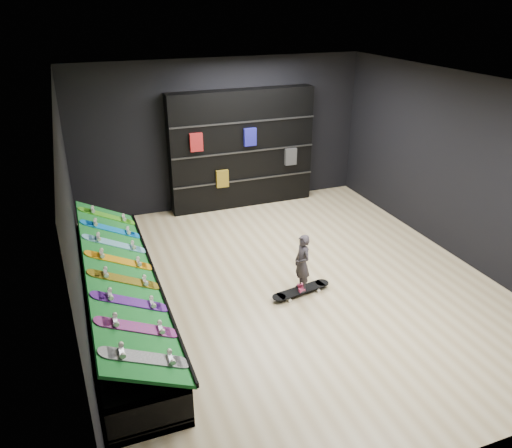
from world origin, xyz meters
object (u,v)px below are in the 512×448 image
object	(u,v)px
display_rack	(121,301)
child	(302,274)
floor_skateboard	(301,291)
back_shelving	(242,149)

from	to	relation	value
display_rack	child	xyz separation A→B (m)	(2.56, -0.36, 0.10)
display_rack	floor_skateboard	xyz separation A→B (m)	(2.56, -0.36, -0.20)
floor_skateboard	back_shelving	bearing A→B (deg)	74.57
back_shelving	floor_skateboard	world-z (taller)	back_shelving
floor_skateboard	child	world-z (taller)	child
back_shelving	child	size ratio (longest dim) A/B	5.67
floor_skateboard	child	bearing A→B (deg)	0.00
back_shelving	child	distance (m)	3.79
floor_skateboard	child	size ratio (longest dim) A/B	1.85
display_rack	floor_skateboard	bearing A→B (deg)	-7.93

